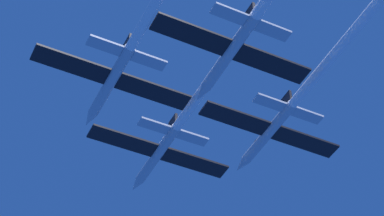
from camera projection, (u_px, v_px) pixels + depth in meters
name	position (u px, v px, depth m)	size (l,w,h in m)	color
jet_lead	(196.00, 99.00, 77.08)	(16.11, 40.06, 2.67)	#B2BAC6
jet_left_wing	(151.00, 12.00, 68.12)	(16.11, 40.04, 2.67)	#B2BAC6
jet_right_wing	(320.00, 71.00, 74.66)	(16.11, 41.13, 2.67)	#B2BAC6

